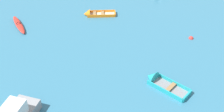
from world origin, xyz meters
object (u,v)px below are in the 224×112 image
at_px(rowboat_orange_midfield_left, 93,14).
at_px(kayak_red_near_left, 19,25).
at_px(rowboat_turquoise_back_row_center, 158,81).
at_px(mooring_buoy_trailing, 191,38).

bearing_deg(rowboat_orange_midfield_left, kayak_red_near_left, -177.11).
xyz_separation_m(kayak_red_near_left, rowboat_turquoise_back_row_center, (9.39, -10.16, -0.01)).
bearing_deg(rowboat_orange_midfield_left, rowboat_turquoise_back_row_center, -76.35).
bearing_deg(mooring_buoy_trailing, kayak_red_near_left, 158.33).
relative_size(rowboat_orange_midfield_left, kayak_red_near_left, 0.92).
distance_m(kayak_red_near_left, mooring_buoy_trailing, 15.23).
bearing_deg(kayak_red_near_left, rowboat_orange_midfield_left, 2.89).
distance_m(rowboat_turquoise_back_row_center, mooring_buoy_trailing, 6.58).
distance_m(rowboat_orange_midfield_left, rowboat_turquoise_back_row_center, 10.81).
bearing_deg(rowboat_orange_midfield_left, mooring_buoy_trailing, -39.20).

